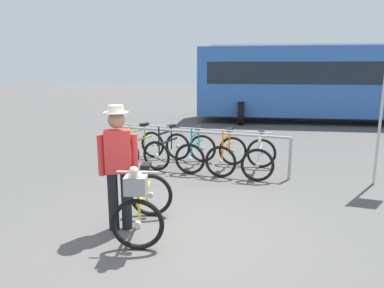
# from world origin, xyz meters

# --- Properties ---
(ground_plane) EXTENTS (80.00, 80.00, 0.00)m
(ground_plane) POSITION_xyz_m (0.00, 0.00, 0.00)
(ground_plane) COLOR #514F4C
(bike_rack_rail) EXTENTS (3.91, 0.07, 0.88)m
(bike_rack_rail) POSITION_xyz_m (-0.77, 3.06, 0.68)
(bike_rack_rail) COLOR #99999E
(bike_rack_rail) RESTS_ON ground
(racked_bike_lime) EXTENTS (0.80, 1.17, 0.97)m
(racked_bike_lime) POSITION_xyz_m (-2.27, 3.24, 0.37)
(racked_bike_lime) COLOR black
(racked_bike_lime) RESTS_ON ground
(racked_bike_black) EXTENTS (0.75, 1.15, 0.97)m
(racked_bike_black) POSITION_xyz_m (-1.57, 3.24, 0.37)
(racked_bike_black) COLOR black
(racked_bike_black) RESTS_ON ground
(racked_bike_teal) EXTENTS (0.72, 1.13, 0.97)m
(racked_bike_teal) POSITION_xyz_m (-0.87, 3.24, 0.37)
(racked_bike_teal) COLOR black
(racked_bike_teal) RESTS_ON ground
(racked_bike_orange) EXTENTS (0.67, 1.10, 0.97)m
(racked_bike_orange) POSITION_xyz_m (-0.17, 3.24, 0.37)
(racked_bike_orange) COLOR black
(racked_bike_orange) RESTS_ON ground
(racked_bike_white) EXTENTS (0.75, 1.17, 0.98)m
(racked_bike_white) POSITION_xyz_m (0.53, 3.24, 0.37)
(racked_bike_white) COLOR black
(racked_bike_white) RESTS_ON ground
(featured_bicycle) EXTENTS (0.95, 1.25, 1.09)m
(featured_bicycle) POSITION_xyz_m (-0.47, -0.10, 0.49)
(featured_bicycle) COLOR black
(featured_bicycle) RESTS_ON ground
(person_with_featured_bike) EXTENTS (0.47, 0.34, 1.72)m
(person_with_featured_bike) POSITION_xyz_m (-0.85, -0.04, 0.95)
(person_with_featured_bike) COLOR black
(person_with_featured_bike) RESTS_ON ground
(bus_distant) EXTENTS (10.30, 4.66, 3.08)m
(bus_distant) POSITION_xyz_m (1.69, 11.55, 1.74)
(bus_distant) COLOR #3366B7
(bus_distant) RESTS_ON ground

